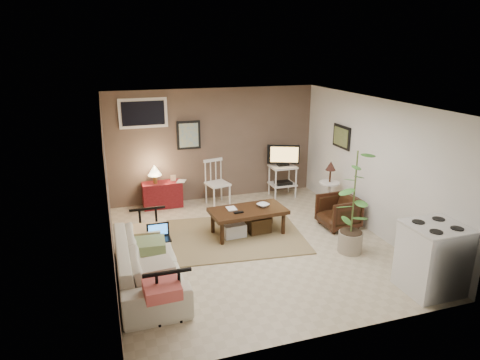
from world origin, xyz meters
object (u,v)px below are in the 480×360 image
object	(u,v)px
potted_plant	(354,199)
coffee_table	(247,220)
tv_stand	(283,169)
armchair	(339,210)
stove	(432,258)
sofa	(148,255)
side_table	(330,181)
spindle_chair	(217,184)
red_console	(162,192)

from	to	relation	value
potted_plant	coffee_table	bearing A→B (deg)	140.00
coffee_table	tv_stand	xyz separation A→B (m)	(1.40, 1.68, 0.34)
armchair	stove	xyz separation A→B (m)	(0.10, -2.29, 0.16)
potted_plant	stove	world-z (taller)	potted_plant
sofa	side_table	world-z (taller)	side_table
stove	coffee_table	bearing A→B (deg)	125.89
spindle_chair	tv_stand	distance (m)	1.52
coffee_table	spindle_chair	size ratio (longest dim) A/B	1.43
sofa	potted_plant	size ratio (longest dim) A/B	1.26
tv_stand	stove	world-z (taller)	tv_stand
sofa	potted_plant	world-z (taller)	potted_plant
stove	red_console	bearing A→B (deg)	125.37
coffee_table	armchair	size ratio (longest dim) A/B	2.08
coffee_table	sofa	xyz separation A→B (m)	(-1.86, -1.11, 0.15)
tv_stand	armchair	xyz separation A→B (m)	(0.31, -1.88, -0.29)
stove	spindle_chair	bearing A→B (deg)	114.86
stove	side_table	bearing A→B (deg)	88.49
side_table	sofa	bearing A→B (deg)	-157.07
sofa	coffee_table	bearing A→B (deg)	-59.23
side_table	red_console	bearing A→B (deg)	156.79
armchair	stove	bearing A→B (deg)	-0.16
coffee_table	red_console	bearing A→B (deg)	124.66
sofa	spindle_chair	xyz separation A→B (m)	(1.75, 2.76, 0.02)
coffee_table	stove	xyz separation A→B (m)	(1.81, -2.50, 0.21)
armchair	tv_stand	bearing A→B (deg)	-173.14
coffee_table	armchair	distance (m)	1.72
armchair	spindle_chair	bearing A→B (deg)	-138.10
sofa	armchair	world-z (taller)	sofa
coffee_table	sofa	bearing A→B (deg)	-149.23
side_table	armchair	size ratio (longest dim) A/B	1.63
tv_stand	side_table	xyz separation A→B (m)	(0.49, -1.20, 0.05)
armchair	stove	world-z (taller)	stove
stove	potted_plant	bearing A→B (deg)	107.63
coffee_table	sofa	world-z (taller)	sofa
sofa	armchair	distance (m)	3.69
spindle_chair	red_console	bearing A→B (deg)	171.19
side_table	tv_stand	bearing A→B (deg)	112.18
sofa	spindle_chair	size ratio (longest dim) A/B	2.28
armchair	potted_plant	xyz separation A→B (m)	(-0.33, -0.95, 0.59)
red_console	stove	xyz separation A→B (m)	(3.07, -4.33, 0.17)
red_console	tv_stand	world-z (taller)	tv_stand
tv_stand	coffee_table	bearing A→B (deg)	-129.83
red_console	potted_plant	xyz separation A→B (m)	(2.65, -2.99, 0.60)
armchair	red_console	bearing A→B (deg)	-126.98
coffee_table	tv_stand	bearing A→B (deg)	50.17
red_console	stove	size ratio (longest dim) A/B	0.95
spindle_chair	sofa	bearing A→B (deg)	-122.38
side_table	stove	world-z (taller)	side_table
sofa	potted_plant	distance (m)	3.28
side_table	potted_plant	distance (m)	1.73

